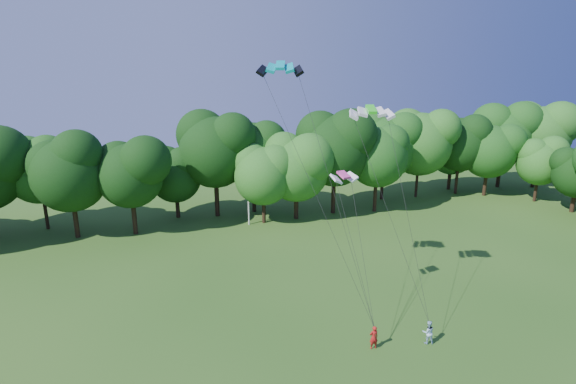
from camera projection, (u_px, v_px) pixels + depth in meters
name	position (u px, v px, depth m)	size (l,w,h in m)	color
utility_pole	(248.00, 193.00, 51.76)	(1.43, 0.48, 7.33)	beige
kite_flyer_left	(374.00, 337.00, 29.37)	(0.60, 0.39, 1.63)	#AE1816
kite_flyer_right	(428.00, 332.00, 29.93)	(0.80, 0.63, 1.65)	#A6CBE6
kite_teal	(280.00, 65.00, 30.73)	(3.35, 2.32, 0.66)	#059EA5
kite_green	(371.00, 109.00, 30.96)	(3.25, 2.11, 0.56)	#2DDF21
kite_pink	(344.00, 175.00, 31.52)	(2.09, 1.31, 0.44)	#E23E99
tree_back_center	(253.00, 149.00, 55.44)	(8.86, 8.86, 12.89)	black
tree_back_east	(453.00, 145.00, 66.09)	(7.47, 7.47, 10.87)	#342515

